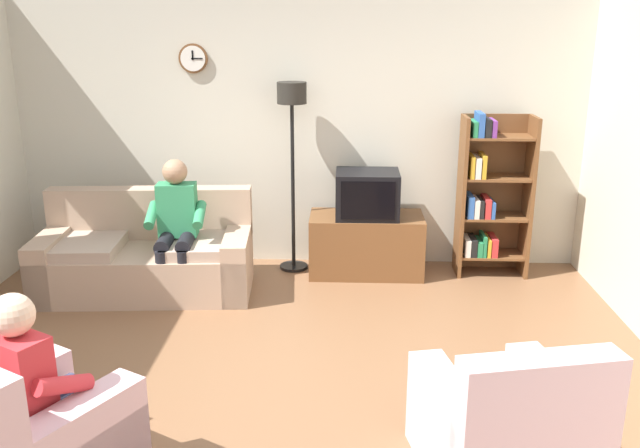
% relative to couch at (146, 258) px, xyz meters
% --- Properties ---
extents(ground_plane, '(12.00, 12.00, 0.00)m').
position_rel_couch_xyz_m(ground_plane, '(1.34, -1.71, -0.31)').
color(ground_plane, brown).
extents(back_wall_assembly, '(6.20, 0.17, 2.70)m').
position_rel_couch_xyz_m(back_wall_assembly, '(1.34, 0.95, 1.04)').
color(back_wall_assembly, beige).
rests_on(back_wall_assembly, ground_plane).
extents(couch, '(1.96, 1.01, 0.90)m').
position_rel_couch_xyz_m(couch, '(0.00, 0.00, 0.00)').
color(couch, tan).
rests_on(couch, ground_plane).
extents(tv_stand, '(1.10, 0.56, 0.59)m').
position_rel_couch_xyz_m(tv_stand, '(2.03, 0.54, -0.02)').
color(tv_stand, brown).
rests_on(tv_stand, ground_plane).
extents(tv, '(0.60, 0.49, 0.44)m').
position_rel_couch_xyz_m(tv, '(2.03, 0.51, 0.50)').
color(tv, black).
rests_on(tv, tv_stand).
extents(bookshelf, '(0.68, 0.36, 1.59)m').
position_rel_couch_xyz_m(bookshelf, '(3.20, 0.61, 0.47)').
color(bookshelf, brown).
rests_on(bookshelf, ground_plane).
extents(floor_lamp, '(0.28, 0.28, 1.85)m').
position_rel_couch_xyz_m(floor_lamp, '(1.30, 0.64, 1.14)').
color(floor_lamp, black).
rests_on(floor_lamp, ground_plane).
extents(armchair_near_window, '(1.13, 1.16, 0.90)m').
position_rel_couch_xyz_m(armchair_near_window, '(0.18, -2.77, -0.02)').
color(armchair_near_window, beige).
rests_on(armchair_near_window, ground_plane).
extents(armchair_near_bookshelf, '(0.97, 1.03, 0.90)m').
position_rel_couch_xyz_m(armchair_near_bookshelf, '(2.69, -2.58, -0.02)').
color(armchair_near_bookshelf, beige).
rests_on(armchair_near_bookshelf, ground_plane).
extents(person_on_couch, '(0.53, 0.56, 1.24)m').
position_rel_couch_xyz_m(person_on_couch, '(0.32, -0.11, 0.39)').
color(person_on_couch, '#338C59').
rests_on(person_on_couch, ground_plane).
extents(person_in_left_armchair, '(0.61, 0.63, 1.12)m').
position_rel_couch_xyz_m(person_in_left_armchair, '(0.23, -2.69, 0.29)').
color(person_in_left_armchair, red).
rests_on(person_in_left_armchair, ground_plane).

